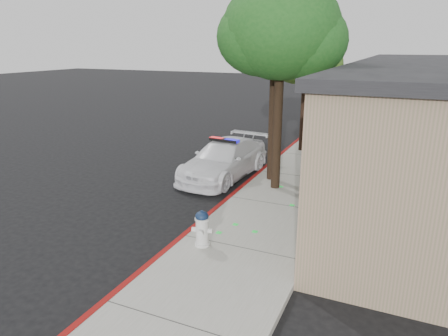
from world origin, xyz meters
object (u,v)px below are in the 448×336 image
(police_car, at_px, (224,159))
(fire_hydrant, at_px, (202,228))
(street_tree_far, at_px, (307,60))
(street_tree_mid, at_px, (276,35))
(street_tree_near, at_px, (281,34))

(police_car, distance_m, fire_hydrant, 5.77)
(police_car, relative_size, street_tree_far, 0.91)
(street_tree_mid, bearing_deg, street_tree_far, 89.75)
(fire_hydrant, bearing_deg, street_tree_far, 76.12)
(street_tree_far, bearing_deg, street_tree_near, -85.79)
(police_car, height_order, street_tree_mid, street_tree_mid)
(police_car, bearing_deg, street_tree_near, -13.89)
(police_car, relative_size, street_tree_mid, 0.74)
(police_car, height_order, street_tree_near, street_tree_near)
(street_tree_mid, bearing_deg, fire_hydrant, -89.61)
(street_tree_mid, distance_m, street_tree_far, 4.61)
(street_tree_far, bearing_deg, police_car, -111.68)
(street_tree_near, height_order, street_tree_far, street_tree_near)
(street_tree_mid, xyz_separation_m, street_tree_far, (0.02, 4.51, -0.93))
(street_tree_mid, bearing_deg, street_tree_near, -64.57)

